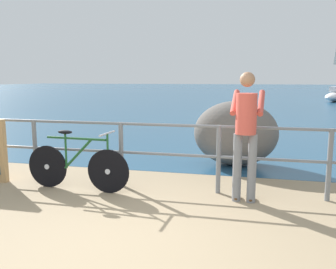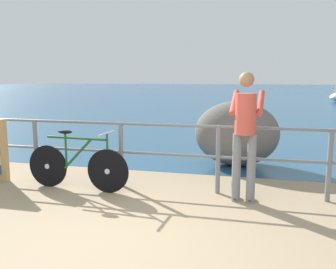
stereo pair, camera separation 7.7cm
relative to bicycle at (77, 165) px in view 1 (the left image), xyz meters
The scene contains 6 objects.
ground_plane 18.33m from the bicycle, 85.80° to the left, with size 120.00×120.00×0.10m, color #937F60.
sea_surface 46.34m from the bicycle, 88.34° to the left, with size 120.00×90.00×0.01m, color navy.
promenade_railing 1.41m from the bicycle, 14.63° to the left, with size 7.68×0.07×1.02m.
bicycle is the anchor object (origin of this frame).
person_at_railing 2.56m from the bicycle, ahead, with size 0.47×0.65×1.78m.
breakwater_boulder_main 3.16m from the bicycle, 44.26° to the left, with size 1.63×1.17×1.26m.
Camera 1 is at (1.24, -3.17, 1.70)m, focal length 38.68 mm.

